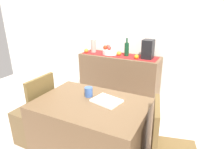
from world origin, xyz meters
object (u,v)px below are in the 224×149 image
Objects in this scene: sideboard_console at (119,80)px; coffee_maker at (148,49)px; coffee_cup at (89,92)px; open_book at (107,101)px; fruit_bowl at (110,52)px; wine_bottle at (127,49)px; chair_near_window at (36,122)px; dining_table at (92,133)px; ceramic_vase at (93,46)px.

coffee_maker is at bearing 0.00° from sideboard_console.
sideboard_console is 0.75m from coffee_maker.
open_book is at bearing -6.24° from coffee_cup.
fruit_bowl is 1.40m from open_book.
coffee_maker is at bearing 0.00° from wine_bottle.
coffee_cup is 0.11× the size of chair_near_window.
chair_near_window reaches higher than dining_table.
ceramic_vase is (-0.33, 0.00, 0.07)m from fruit_bowl.
fruit_bowl is 1.30m from coffee_cup.
chair_near_window is (-0.73, -0.11, -0.53)m from coffee_cup.
coffee_cup is (-0.28, -1.24, -0.23)m from coffee_maker.
ceramic_vase is (-0.96, 0.00, -0.03)m from coffee_maker.
coffee_maker is 1.30m from coffee_cup.
wine_bottle is at bearing -0.00° from sideboard_console.
open_book is 0.23m from coffee_cup.
dining_table is at bearing -78.50° from sideboard_console.
wine_bottle is 1.26m from coffee_cup.
ceramic_vase is at bearing 180.00° from coffee_maker.
chair_near_window is at bearing -105.86° from fruit_bowl.
open_book is 2.75× the size of coffee_cup.
sideboard_console is 0.51m from fruit_bowl.
ceramic_vase reaches higher than coffee_cup.
sideboard_console is 4.56× the size of wine_bottle.
dining_table is 4.02× the size of open_book.
coffee_cup is at bearing -174.06° from open_book.
fruit_bowl is 1.53m from dining_table.
chair_near_window is at bearing -162.52° from open_book.
ceramic_vase is at bearing 180.00° from fruit_bowl.
ceramic_vase reaches higher than chair_near_window.
coffee_maker is (0.63, 0.00, 0.10)m from fruit_bowl.
coffee_maker is 1.30m from open_book.
fruit_bowl reaches higher than coffee_cup.
sideboard_console is at bearing 67.92° from chair_near_window.
coffee_cup is at bearing -87.20° from wine_bottle.
dining_table is at bearing -83.58° from wine_bottle.
sideboard_console is at bearing 0.00° from fruit_bowl.
wine_bottle is at bearing 63.60° from chair_near_window.
wine_bottle is (0.12, -0.00, 0.55)m from sideboard_console.
dining_table is at bearing -72.01° from fruit_bowl.
coffee_maker is at bearing 53.10° from chair_near_window.
ceramic_vase is 0.20× the size of dining_table.
chair_near_window is at bearing -116.40° from wine_bottle.
open_book is at bearing -77.20° from wine_bottle.
wine_bottle is 0.61m from ceramic_vase.
sideboard_console is at bearing 101.50° from dining_table.
chair_near_window is at bearing -92.49° from ceramic_vase.
fruit_bowl is at bearing 180.00° from coffee_maker.
wine_bottle is 1.50m from dining_table.
coffee_cup is (0.68, -1.24, -0.20)m from ceramic_vase.
wine_bottle reaches higher than fruit_bowl.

